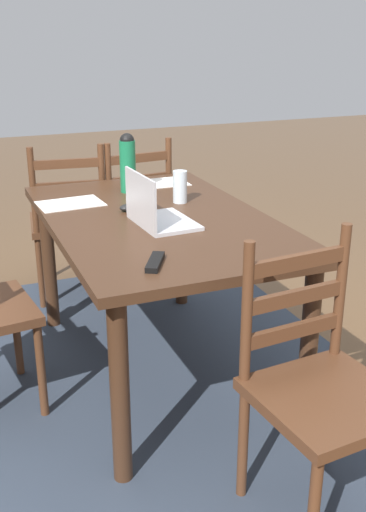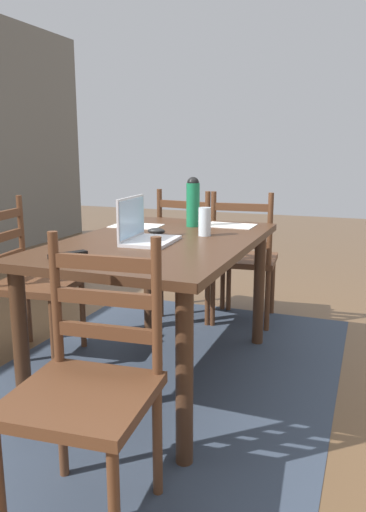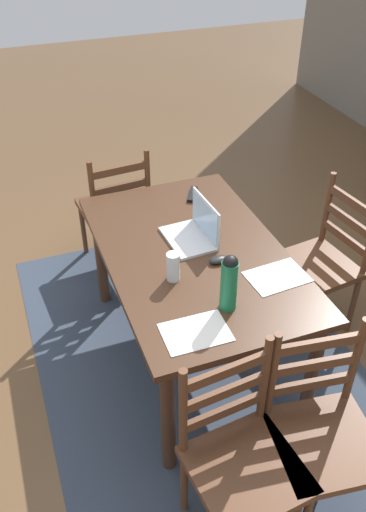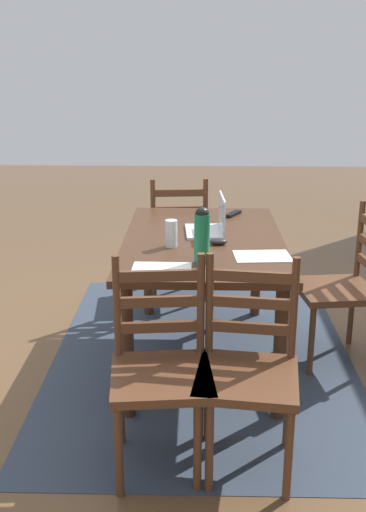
% 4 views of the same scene
% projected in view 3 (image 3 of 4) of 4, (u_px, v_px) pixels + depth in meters
% --- Properties ---
extents(ground_plane, '(14.00, 14.00, 0.00)m').
position_uv_depth(ground_plane, '(192.00, 352.00, 3.33)').
color(ground_plane, brown).
extents(area_rug, '(2.57, 1.83, 0.01)m').
position_uv_depth(area_rug, '(192.00, 352.00, 3.33)').
color(area_rug, '#333D4C').
rests_on(area_rug, ground).
extents(dining_table, '(1.49, 0.93, 0.77)m').
position_uv_depth(dining_table, '(194.00, 266.00, 2.93)').
color(dining_table, '#422819').
rests_on(dining_table, ground).
extents(chair_far_head, '(0.49, 0.49, 0.95)m').
position_uv_depth(chair_far_head, '(321.00, 263.00, 3.29)').
color(chair_far_head, '#56331E').
rests_on(chair_far_head, ground).
extents(chair_right_far, '(0.49, 0.49, 0.95)m').
position_uv_depth(chair_right_far, '(321.00, 433.00, 2.33)').
color(chair_right_far, '#56331E').
rests_on(chair_right_far, ground).
extents(chair_right_near, '(0.48, 0.48, 0.95)m').
position_uv_depth(chair_right_near, '(241.00, 461.00, 2.22)').
color(chair_right_near, '#56331E').
rests_on(chair_right_near, ground).
extents(chair_left_near, '(0.48, 0.48, 0.95)m').
position_uv_depth(chair_left_near, '(115.00, 210.00, 3.78)').
color(chair_left_near, '#56331E').
rests_on(chair_left_near, ground).
extents(laptop, '(0.33, 0.24, 0.23)m').
position_uv_depth(laptop, '(196.00, 230.00, 2.93)').
color(laptop, silver).
rests_on(laptop, dining_table).
extents(water_bottle, '(0.08, 0.08, 0.30)m').
position_uv_depth(water_bottle, '(229.00, 282.00, 2.43)').
color(water_bottle, '#197247').
rests_on(water_bottle, dining_table).
extents(drinking_glass, '(0.07, 0.07, 0.15)m').
position_uv_depth(drinking_glass, '(173.00, 267.00, 2.64)').
color(drinking_glass, silver).
rests_on(drinking_glass, dining_table).
extents(computer_mouse, '(0.07, 0.10, 0.03)m').
position_uv_depth(computer_mouse, '(218.00, 260.00, 2.78)').
color(computer_mouse, black).
rests_on(computer_mouse, dining_table).
extents(tv_remote, '(0.17, 0.12, 0.02)m').
position_uv_depth(tv_remote, '(193.00, 194.00, 3.32)').
color(tv_remote, black).
rests_on(tv_remote, dining_table).
extents(paper_stack_left, '(0.23, 0.31, 0.00)m').
position_uv_depth(paper_stack_left, '(277.00, 277.00, 2.69)').
color(paper_stack_left, white).
rests_on(paper_stack_left, dining_table).
extents(paper_stack_right, '(0.22, 0.30, 0.00)m').
position_uv_depth(paper_stack_right, '(196.00, 332.00, 2.38)').
color(paper_stack_right, white).
rests_on(paper_stack_right, dining_table).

